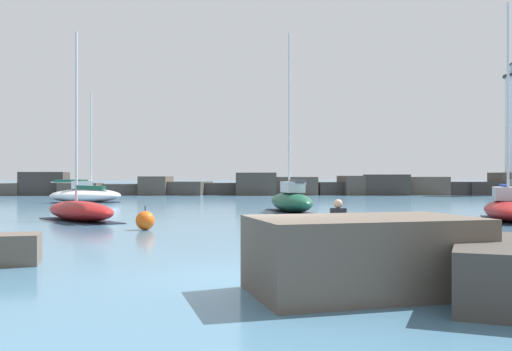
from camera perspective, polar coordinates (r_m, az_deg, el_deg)
The scene contains 10 objects.
ground_plane at distance 12.08m, azimuth -0.67°, elevation -10.20°, with size 600.00×600.00×0.00m, color teal.
open_sea_beyond at distance 124.44m, azimuth -0.99°, elevation -1.04°, with size 400.00×116.00×0.01m.
breakwater_jetty at distance 64.62m, azimuth 1.84°, elevation -1.06°, with size 69.25×6.33×2.58m.
foreground_rocks at distance 10.31m, azimuth 3.32°, elevation -8.88°, with size 19.04×7.49×1.38m.
sailboat_moored_1 at distance 29.94m, azimuth 23.79°, elevation -2.97°, with size 4.00×6.86×10.33m.
sailboat_moored_2 at distance 33.79m, azimuth 3.55°, elevation -2.48°, with size 2.96×6.59×10.72m.
sailboat_moored_3 at distance 28.31m, azimuth -17.18°, elevation -3.31°, with size 5.27×5.89×9.08m.
sailboat_moored_4 at distance 47.69m, azimuth -16.70°, elevation -1.83°, with size 5.97×3.86×8.73m.
mooring_buoy_orange_near at distance 22.97m, azimuth -11.03°, elevation -4.43°, with size 0.75×0.75×0.95m.
person_on_rocks at distance 13.56m, azimuth 8.21°, elevation -5.35°, with size 0.36×0.22×1.58m.
Camera 1 is at (-0.08, -11.89, 2.13)m, focal length 40.00 mm.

